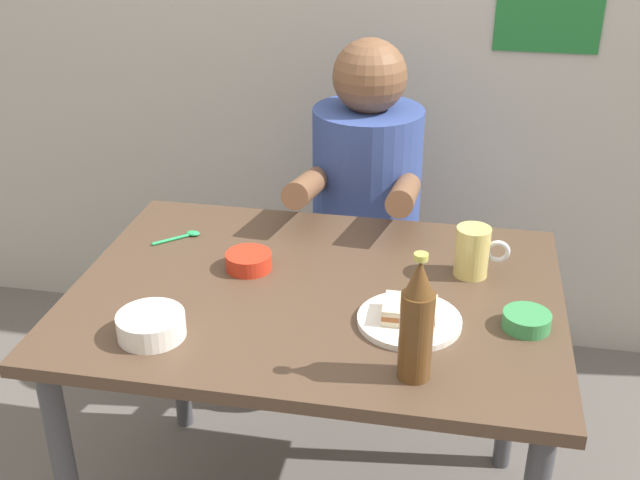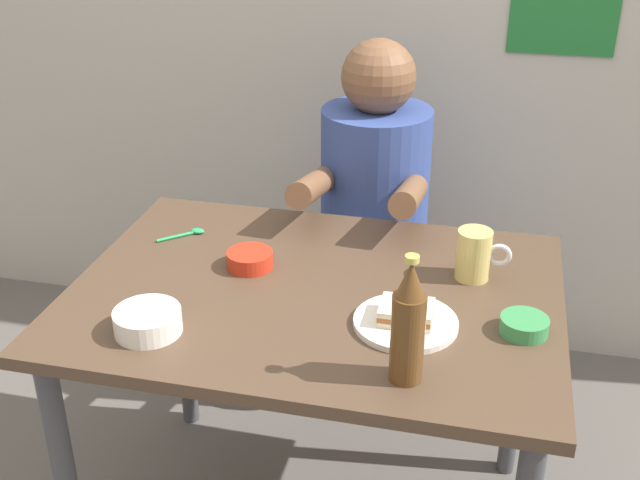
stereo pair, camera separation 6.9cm
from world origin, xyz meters
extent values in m
cube|color=#4C3828|center=(0.00, 0.00, 0.72)|extent=(1.10, 0.80, 0.03)
cylinder|color=#3F3F44|center=(-0.49, 0.34, 0.35)|extent=(0.05, 0.05, 0.71)
cylinder|color=#3F3F44|center=(0.49, 0.34, 0.35)|extent=(0.05, 0.05, 0.71)
cylinder|color=#4C4C51|center=(0.03, 0.63, 0.21)|extent=(0.08, 0.08, 0.41)
cylinder|color=maroon|center=(0.03, 0.63, 0.43)|extent=(0.34, 0.34, 0.04)
cylinder|color=#33478C|center=(0.03, 0.63, 0.71)|extent=(0.32, 0.32, 0.52)
sphere|color=brown|center=(0.03, 0.63, 1.06)|extent=(0.21, 0.21, 0.21)
cylinder|color=brown|center=(-0.10, 0.38, 0.82)|extent=(0.07, 0.31, 0.14)
cylinder|color=brown|center=(0.16, 0.38, 0.82)|extent=(0.07, 0.31, 0.14)
cylinder|color=silver|center=(0.22, -0.10, 0.75)|extent=(0.22, 0.22, 0.01)
cube|color=beige|center=(0.22, -0.10, 0.76)|extent=(0.11, 0.09, 0.01)
cube|color=#9E592D|center=(0.22, -0.10, 0.77)|extent=(0.11, 0.09, 0.01)
cube|color=beige|center=(0.22, -0.10, 0.78)|extent=(0.11, 0.09, 0.01)
cylinder|color=#D1BC66|center=(0.34, 0.14, 0.80)|extent=(0.08, 0.08, 0.12)
torus|color=silver|center=(0.40, 0.14, 0.81)|extent=(0.06, 0.01, 0.06)
cylinder|color=#593819|center=(0.24, -0.28, 0.83)|extent=(0.06, 0.06, 0.18)
cone|color=#593819|center=(0.24, -0.28, 0.95)|extent=(0.05, 0.05, 0.07)
cylinder|color=#BFB74C|center=(0.24, -0.28, 1.00)|extent=(0.03, 0.03, 0.01)
cylinder|color=red|center=(-0.17, 0.07, 0.76)|extent=(0.11, 0.11, 0.04)
cylinder|color=#A33521|center=(-0.17, 0.07, 0.77)|extent=(0.09, 0.09, 0.02)
cylinder|color=silver|center=(-0.29, -0.25, 0.77)|extent=(0.14, 0.14, 0.05)
cylinder|color=tan|center=(-0.29, -0.25, 0.78)|extent=(0.11, 0.11, 0.02)
cylinder|color=#388C4C|center=(0.46, -0.07, 0.76)|extent=(0.10, 0.10, 0.03)
cylinder|color=#5B643A|center=(0.46, -0.07, 0.77)|extent=(0.08, 0.08, 0.02)
cylinder|color=#26A559|center=(-0.40, 0.17, 0.74)|extent=(0.09, 0.08, 0.01)
ellipsoid|color=#26A559|center=(-0.36, 0.21, 0.75)|extent=(0.04, 0.02, 0.01)
camera|label=1|loc=(0.30, -1.51, 1.65)|focal=44.16mm
camera|label=2|loc=(0.36, -1.49, 1.65)|focal=44.16mm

